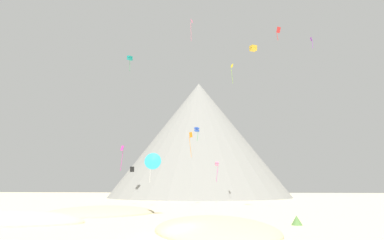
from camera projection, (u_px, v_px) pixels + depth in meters
The scene contains 21 objects.
ground_plane at pixel (174, 237), 27.83m from camera, with size 400.00×400.00×0.00m, color beige.
dune_foreground_left at pixel (8, 224), 38.25m from camera, with size 17.30×8.48×2.95m, color beige.
dune_foreground_right at pixel (215, 230), 32.28m from camera, with size 19.03×11.63×2.40m, color #CCBA8E.
dune_midground at pixel (101, 214), 52.27m from camera, with size 14.87×17.91×2.32m, color #CCBA8E.
bush_low_patch at pixel (198, 223), 35.65m from camera, with size 2.33×2.33×0.58m, color #668C4C.
bush_scatter_east at pixel (297, 220), 36.64m from camera, with size 1.23×1.23×1.03m, color #568442.
bush_ridge_crest at pixel (89, 213), 47.72m from camera, with size 2.71×2.71×0.86m, color #568442.
rock_massif at pixel (201, 140), 135.02m from camera, with size 84.28×84.28×46.35m.
kite_pink_low at pixel (217, 164), 86.83m from camera, with size 1.01×1.06×5.21m.
kite_green_low at pixel (150, 165), 75.34m from camera, with size 0.96×0.46×5.35m.
kite_magenta_low at pixel (122, 154), 64.25m from camera, with size 0.67×0.58×4.84m.
kite_teal_high at pixel (130, 58), 95.95m from camera, with size 1.74×1.72×4.73m.
kite_blue_mid at pixel (197, 130), 83.12m from camera, with size 1.29×1.29×3.45m.
kite_orange_mid at pixel (191, 139), 72.68m from camera, with size 0.76×0.44×5.48m.
kite_rainbow_high at pixel (191, 27), 73.98m from camera, with size 0.50×0.62×5.05m.
kite_black_low at pixel (132, 169), 81.56m from camera, with size 1.03×0.63×1.32m.
kite_violet_high at pixel (311, 40), 84.20m from camera, with size 0.56×0.97×2.98m.
kite_red_high at pixel (278, 31), 63.18m from camera, with size 0.89×0.41×2.78m.
kite_yellow_high at pixel (232, 69), 89.36m from camera, with size 0.63×1.02×5.41m.
kite_gold_high at pixel (253, 48), 69.13m from camera, with size 1.58×1.60×1.20m.
kite_cyan_low at pixel (153, 161), 50.83m from camera, with size 2.61×0.88×2.57m.
Camera 1 is at (5.01, -28.81, 4.17)m, focal length 31.30 mm.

